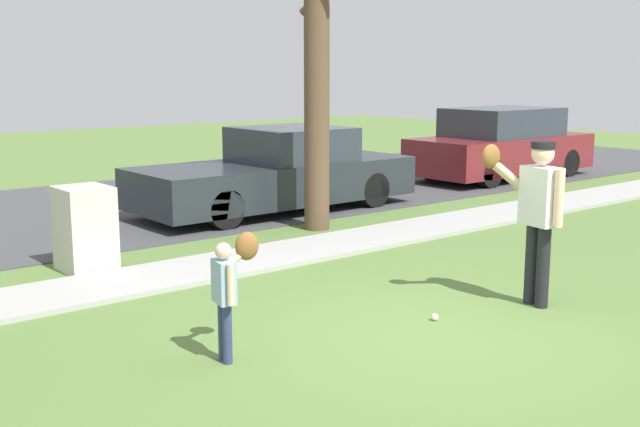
{
  "coord_description": "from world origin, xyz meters",
  "views": [
    {
      "loc": [
        -5.41,
        -4.89,
        2.54
      ],
      "look_at": [
        -0.13,
        1.58,
        1.0
      ],
      "focal_mm": 44.2,
      "sensor_mm": 36.0,
      "label": 1
    }
  ],
  "objects_px": {
    "person_adult": "(536,205)",
    "baseball": "(435,317)",
    "parked_suv_maroon": "(501,145)",
    "person_child": "(230,281)",
    "street_tree_near": "(317,27)",
    "utility_cabinet": "(85,229)",
    "parked_pickup_dark": "(278,174)"
  },
  "relations": [
    {
      "from": "person_child",
      "to": "parked_suv_maroon",
      "type": "height_order",
      "value": "parked_suv_maroon"
    },
    {
      "from": "parked_pickup_dark",
      "to": "parked_suv_maroon",
      "type": "height_order",
      "value": "parked_suv_maroon"
    },
    {
      "from": "person_child",
      "to": "utility_cabinet",
      "type": "bearing_deg",
      "value": 97.31
    },
    {
      "from": "utility_cabinet",
      "to": "street_tree_near",
      "type": "bearing_deg",
      "value": 2.55
    },
    {
      "from": "baseball",
      "to": "parked_suv_maroon",
      "type": "xyz_separation_m",
      "value": [
        9.04,
        6.25,
        0.75
      ]
    },
    {
      "from": "person_child",
      "to": "baseball",
      "type": "relative_size",
      "value": 15.01
    },
    {
      "from": "person_adult",
      "to": "parked_pickup_dark",
      "type": "distance_m",
      "value": 6.57
    },
    {
      "from": "person_adult",
      "to": "parked_suv_maroon",
      "type": "distance_m",
      "value": 10.21
    },
    {
      "from": "person_child",
      "to": "parked_pickup_dark",
      "type": "height_order",
      "value": "parked_pickup_dark"
    },
    {
      "from": "person_child",
      "to": "person_adult",
      "type": "bearing_deg",
      "value": -0.34
    },
    {
      "from": "person_adult",
      "to": "baseball",
      "type": "distance_m",
      "value": 1.65
    },
    {
      "from": "person_adult",
      "to": "baseball",
      "type": "height_order",
      "value": "person_adult"
    },
    {
      "from": "baseball",
      "to": "street_tree_near",
      "type": "distance_m",
      "value": 5.76
    },
    {
      "from": "person_child",
      "to": "parked_pickup_dark",
      "type": "xyz_separation_m",
      "value": [
        4.71,
        5.71,
        -0.04
      ]
    },
    {
      "from": "person_child",
      "to": "street_tree_near",
      "type": "distance_m",
      "value": 6.29
    },
    {
      "from": "parked_pickup_dark",
      "to": "baseball",
      "type": "bearing_deg",
      "value": 67.7
    },
    {
      "from": "person_child",
      "to": "parked_suv_maroon",
      "type": "distance_m",
      "value": 12.67
    },
    {
      "from": "baseball",
      "to": "parked_pickup_dark",
      "type": "distance_m",
      "value": 6.65
    },
    {
      "from": "person_child",
      "to": "parked_suv_maroon",
      "type": "bearing_deg",
      "value": 38.88
    },
    {
      "from": "baseball",
      "to": "person_child",
      "type": "bearing_deg",
      "value": 169.38
    },
    {
      "from": "person_adult",
      "to": "person_child",
      "type": "xyz_separation_m",
      "value": [
        -3.42,
        0.71,
        -0.4
      ]
    },
    {
      "from": "person_child",
      "to": "parked_suv_maroon",
      "type": "relative_size",
      "value": 0.24
    },
    {
      "from": "person_adult",
      "to": "baseball",
      "type": "bearing_deg",
      "value": -2.39
    },
    {
      "from": "parked_pickup_dark",
      "to": "parked_suv_maroon",
      "type": "bearing_deg",
      "value": -178.88
    },
    {
      "from": "street_tree_near",
      "to": "parked_suv_maroon",
      "type": "xyz_separation_m",
      "value": [
        7.03,
        1.85,
        -2.37
      ]
    },
    {
      "from": "parked_suv_maroon",
      "to": "person_adult",
      "type": "bearing_deg",
      "value": 39.92
    },
    {
      "from": "person_child",
      "to": "utility_cabinet",
      "type": "height_order",
      "value": "person_child"
    },
    {
      "from": "person_adult",
      "to": "parked_pickup_dark",
      "type": "xyz_separation_m",
      "value": [
        1.29,
        6.42,
        -0.44
      ]
    },
    {
      "from": "person_child",
      "to": "street_tree_near",
      "type": "xyz_separation_m",
      "value": [
        4.21,
        3.98,
        2.45
      ]
    },
    {
      "from": "utility_cabinet",
      "to": "person_child",
      "type": "bearing_deg",
      "value": -94.13
    },
    {
      "from": "street_tree_near",
      "to": "utility_cabinet",
      "type": "bearing_deg",
      "value": -177.45
    },
    {
      "from": "baseball",
      "to": "parked_suv_maroon",
      "type": "distance_m",
      "value": 11.02
    }
  ]
}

